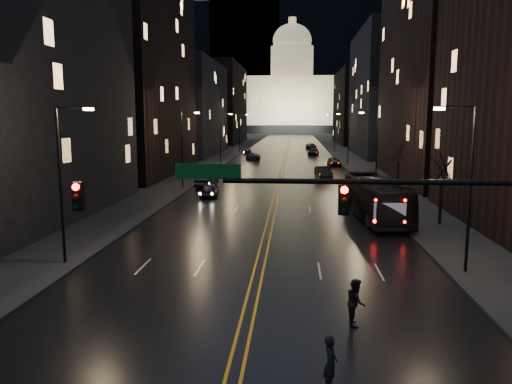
% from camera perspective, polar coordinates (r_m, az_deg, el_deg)
% --- Properties ---
extents(ground, '(900.00, 900.00, 0.00)m').
position_cam_1_polar(ground, '(18.43, -1.98, -18.18)').
color(ground, black).
rests_on(ground, ground).
extents(road, '(20.00, 320.00, 0.02)m').
position_cam_1_polar(road, '(146.59, 3.70, 5.38)').
color(road, black).
rests_on(road, ground).
extents(sidewalk_left, '(8.00, 320.00, 0.16)m').
position_cam_1_polar(sidewalk_left, '(147.43, -1.78, 5.44)').
color(sidewalk_left, black).
rests_on(sidewalk_left, ground).
extents(sidewalk_right, '(8.00, 320.00, 0.16)m').
position_cam_1_polar(sidewalk_right, '(147.07, 9.18, 5.32)').
color(sidewalk_right, black).
rests_on(sidewalk_right, ground).
extents(center_line, '(0.62, 320.00, 0.01)m').
position_cam_1_polar(center_line, '(146.58, 3.70, 5.38)').
color(center_line, orange).
rests_on(center_line, road).
extents(building_left_near, '(12.00, 28.00, 22.00)m').
position_cam_1_polar(building_left_near, '(44.72, -26.90, 11.17)').
color(building_left_near, black).
rests_on(building_left_near, ground).
extents(building_left_mid, '(12.00, 30.00, 28.00)m').
position_cam_1_polar(building_left_mid, '(74.18, -13.90, 12.79)').
color(building_left_mid, black).
rests_on(building_left_mid, ground).
extents(building_left_far, '(12.00, 34.00, 20.00)m').
position_cam_1_polar(building_left_far, '(110.74, -7.60, 9.44)').
color(building_left_far, black).
rests_on(building_left_far, ground).
extents(building_left_dist, '(12.00, 40.00, 24.00)m').
position_cam_1_polar(building_left_dist, '(158.05, -3.96, 9.96)').
color(building_left_dist, black).
rests_on(building_left_dist, ground).
extents(building_right_tall, '(12.00, 30.00, 38.00)m').
position_cam_1_polar(building_right_tall, '(69.86, 21.21, 16.88)').
color(building_right_tall, black).
rests_on(building_right_tall, ground).
extents(building_right_mid, '(12.00, 34.00, 26.00)m').
position_cam_1_polar(building_right_mid, '(110.11, 14.69, 10.80)').
color(building_right_mid, black).
rests_on(building_right_mid, ground).
extents(building_right_dist, '(12.00, 40.00, 22.00)m').
position_cam_1_polar(building_right_dist, '(157.53, 11.55, 9.45)').
color(building_right_dist, black).
rests_on(building_right_dist, ground).
extents(mountain_ridge, '(520.00, 60.00, 130.00)m').
position_cam_1_polar(mountain_ridge, '(402.18, 10.25, 16.61)').
color(mountain_ridge, black).
rests_on(mountain_ridge, ground).
extents(capitol, '(90.00, 50.00, 58.50)m').
position_cam_1_polar(capitol, '(266.49, 4.08, 10.52)').
color(capitol, black).
rests_on(capitol, ground).
extents(traffic_signal, '(17.29, 0.45, 7.00)m').
position_cam_1_polar(traffic_signal, '(17.13, 17.99, -2.59)').
color(traffic_signal, black).
rests_on(traffic_signal, ground).
extents(streetlamp_right_near, '(2.13, 0.25, 9.00)m').
position_cam_1_polar(streetlamp_right_near, '(28.00, 23.02, 1.33)').
color(streetlamp_right_near, black).
rests_on(streetlamp_right_near, ground).
extents(streetlamp_left_near, '(2.13, 0.25, 9.00)m').
position_cam_1_polar(streetlamp_left_near, '(29.41, -21.17, 1.75)').
color(streetlamp_left_near, black).
rests_on(streetlamp_left_near, ground).
extents(streetlamp_right_mid, '(2.13, 0.25, 9.00)m').
position_cam_1_polar(streetlamp_right_mid, '(57.14, 13.47, 5.16)').
color(streetlamp_right_mid, black).
rests_on(streetlamp_right_mid, ground).
extents(streetlamp_left_mid, '(2.13, 0.25, 9.00)m').
position_cam_1_polar(streetlamp_left_mid, '(57.84, -8.29, 5.35)').
color(streetlamp_left_mid, black).
rests_on(streetlamp_left_mid, ground).
extents(streetlamp_right_far, '(2.13, 0.25, 9.00)m').
position_cam_1_polar(streetlamp_right_far, '(86.86, 10.39, 6.37)').
color(streetlamp_right_far, black).
rests_on(streetlamp_right_far, ground).
extents(streetlamp_left_far, '(2.13, 0.25, 9.00)m').
position_cam_1_polar(streetlamp_left_far, '(87.32, -3.96, 6.50)').
color(streetlamp_left_far, black).
rests_on(streetlamp_left_far, ground).
extents(streetlamp_right_dist, '(2.13, 0.25, 9.00)m').
position_cam_1_polar(streetlamp_right_dist, '(116.73, 8.88, 6.95)').
color(streetlamp_right_dist, black).
rests_on(streetlamp_right_dist, ground).
extents(streetlamp_left_dist, '(2.13, 0.25, 9.00)m').
position_cam_1_polar(streetlamp_left_dist, '(117.07, -1.82, 7.06)').
color(streetlamp_left_dist, black).
rests_on(streetlamp_left_dist, ground).
extents(tree_right_mid, '(2.40, 2.40, 6.65)m').
position_cam_1_polar(tree_right_mid, '(40.10, 20.54, 2.67)').
color(tree_right_mid, black).
rests_on(tree_right_mid, ground).
extents(tree_right_far, '(2.40, 2.40, 6.65)m').
position_cam_1_polar(tree_right_far, '(55.60, 16.01, 4.40)').
color(tree_right_far, black).
rests_on(tree_right_far, ground).
extents(bus, '(3.96, 12.62, 3.46)m').
position_cam_1_polar(bus, '(41.53, 13.55, -0.72)').
color(bus, black).
rests_on(bus, ground).
extents(oncoming_car_a, '(2.10, 4.46, 1.47)m').
position_cam_1_polar(oncoming_car_a, '(51.91, -5.34, 0.21)').
color(oncoming_car_a, black).
rests_on(oncoming_car_a, ground).
extents(oncoming_car_b, '(2.11, 5.00, 1.61)m').
position_cam_1_polar(oncoming_car_b, '(59.54, -5.65, 1.35)').
color(oncoming_car_b, black).
rests_on(oncoming_car_b, ground).
extents(oncoming_car_c, '(2.51, 5.28, 1.45)m').
position_cam_1_polar(oncoming_car_c, '(96.30, -0.30, 4.12)').
color(oncoming_car_c, black).
rests_on(oncoming_car_c, ground).
extents(oncoming_car_d, '(2.38, 4.89, 1.37)m').
position_cam_1_polar(oncoming_car_d, '(109.14, -0.97, 4.63)').
color(oncoming_car_d, black).
rests_on(oncoming_car_d, ground).
extents(receding_car_a, '(2.33, 5.05, 1.61)m').
position_cam_1_polar(receding_car_a, '(68.27, 7.70, 2.25)').
color(receding_car_a, black).
rests_on(receding_car_a, ground).
extents(receding_car_b, '(2.31, 4.82, 1.59)m').
position_cam_1_polar(receding_car_b, '(84.73, 8.91, 3.45)').
color(receding_car_b, black).
rests_on(receding_car_b, ground).
extents(receding_car_c, '(2.78, 5.39, 1.49)m').
position_cam_1_polar(receding_car_c, '(108.43, 6.58, 4.58)').
color(receding_car_c, black).
rests_on(receding_car_c, ground).
extents(receding_car_d, '(2.72, 5.56, 1.52)m').
position_cam_1_polar(receding_car_d, '(129.27, 6.31, 5.24)').
color(receding_car_d, black).
rests_on(receding_car_d, ground).
extents(pedestrian_a, '(0.45, 0.66, 1.75)m').
position_cam_1_polar(pedestrian_a, '(16.19, 8.51, -18.80)').
color(pedestrian_a, black).
rests_on(pedestrian_a, ground).
extents(pedestrian_b, '(0.52, 0.94, 1.91)m').
position_cam_1_polar(pedestrian_b, '(20.84, 11.33, -12.21)').
color(pedestrian_b, black).
rests_on(pedestrian_b, ground).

